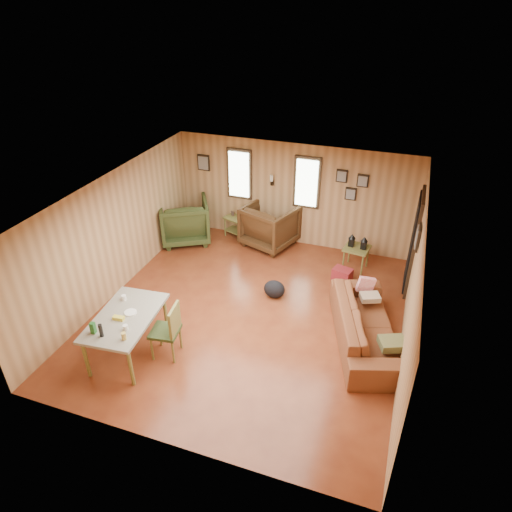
% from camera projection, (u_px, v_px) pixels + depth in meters
% --- Properties ---
extents(room, '(5.54, 6.04, 2.44)m').
position_uv_depth(room, '(263.00, 254.00, 8.12)').
color(room, brown).
rests_on(room, ground).
extents(sofa, '(1.39, 2.49, 0.93)m').
position_uv_depth(sofa, '(367.00, 320.00, 7.69)').
color(sofa, brown).
rests_on(sofa, ground).
extents(recliner_brown, '(1.34, 1.30, 1.10)m').
position_uv_depth(recliner_brown, '(270.00, 224.00, 10.57)').
color(recliner_brown, '#452A14').
rests_on(recliner_brown, ground).
extents(recliner_green, '(1.46, 1.44, 1.13)m').
position_uv_depth(recliner_green, '(184.00, 219.00, 10.76)').
color(recliner_green, '#34401D').
rests_on(recliner_green, ground).
extents(end_table, '(0.61, 0.58, 0.62)m').
position_uv_depth(end_table, '(236.00, 223.00, 11.06)').
color(end_table, olive).
rests_on(end_table, ground).
extents(side_table, '(0.58, 0.58, 0.81)m').
position_uv_depth(side_table, '(357.00, 246.00, 9.65)').
color(side_table, olive).
rests_on(side_table, ground).
extents(cooler, '(0.44, 0.36, 0.27)m').
position_uv_depth(cooler, '(342.00, 275.00, 9.48)').
color(cooler, maroon).
rests_on(cooler, ground).
extents(backpack, '(0.44, 0.34, 0.36)m').
position_uv_depth(backpack, '(274.00, 289.00, 8.95)').
color(backpack, black).
rests_on(backpack, ground).
extents(sofa_pillows, '(1.04, 1.72, 0.36)m').
position_uv_depth(sofa_pillows, '(379.00, 315.00, 7.74)').
color(sofa_pillows, brown).
rests_on(sofa_pillows, sofa).
extents(dining_table, '(1.03, 1.57, 0.98)m').
position_uv_depth(dining_table, '(125.00, 320.00, 7.32)').
color(dining_table, gray).
rests_on(dining_table, ground).
extents(dining_chair, '(0.50, 0.50, 0.99)m').
position_uv_depth(dining_chair, '(169.00, 328.00, 7.36)').
color(dining_chair, '#34401D').
rests_on(dining_chair, ground).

